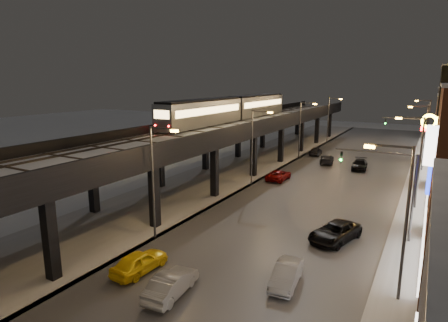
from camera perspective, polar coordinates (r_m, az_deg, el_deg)
The scene contains 29 objects.
road_surface at distance 46.46m, azimuth 15.52°, elevation -3.64°, with size 17.00×120.00×0.06m, color #46474D.
sidewalk_right at distance 45.32m, azimuth 27.91°, elevation -4.99°, with size 4.00×120.00×0.14m, color #9FA1A8.
under_viaduct_pavement at distance 51.15m, azimuth 0.70°, elevation -1.75°, with size 11.00×120.00×0.06m, color #9FA1A8.
elevated_viaduct at distance 47.38m, azimuth -1.11°, elevation 4.02°, with size 9.00×100.00×6.30m.
viaduct_trackbed at distance 47.39m, azimuth -1.04°, elevation 4.96°, with size 8.40×100.00×0.32m.
viaduct_parapet_streetside at distance 45.33m, azimuth 3.76°, elevation 5.19°, with size 0.30×100.00×1.10m, color black.
viaduct_parapet_far at distance 49.68m, azimuth -5.38°, elevation 5.78°, with size 0.30×100.00×1.10m, color black.
streetlight_left_1 at distance 29.10m, azimuth -10.42°, elevation -2.16°, with size 2.57×0.28×9.00m.
streetlight_right_1 at distance 22.78m, azimuth 25.44°, elevation -7.23°, with size 2.56×0.28×9.00m.
streetlight_left_2 at distance 44.15m, azimuth 4.60°, elevation 2.88°, with size 2.57×0.28×9.00m.
streetlight_right_2 at distance 40.27m, azimuth 27.36°, elevation 0.64°, with size 2.56×0.28×9.00m.
streetlight_left_3 at distance 60.83m, azimuth 11.75°, elevation 5.22°, with size 2.57×0.28×9.00m.
streetlight_right_3 at distance 58.07m, azimuth 28.11°, elevation 3.71°, with size 2.56×0.28×9.00m.
streetlight_left_4 at distance 78.09m, azimuth 15.80°, elevation 6.50°, with size 2.57×0.28×9.00m.
streetlight_right_4 at distance 75.96m, azimuth 28.50°, elevation 5.34°, with size 2.56×0.28×9.00m.
traffic_light_rig_a at distance 31.66m, azimuth 24.93°, elevation -3.33°, with size 6.10×0.34×7.00m.
traffic_light_rig_b at distance 61.15m, azimuth 27.29°, elevation 3.45°, with size 6.10×0.34×7.00m.
subway_train at distance 56.24m, azimuth 1.40°, elevation 8.05°, with size 2.83×33.94×3.37m.
car_taxi at distance 25.89m, azimuth -12.73°, elevation -14.84°, with size 1.68×4.18×1.42m, color yellow.
car_near_white at distance 23.14m, azimuth -8.02°, elevation -18.17°, with size 1.48×4.24×1.40m, color gray.
car_mid_silver at distance 47.58m, azimuth 8.32°, elevation -2.20°, with size 2.11×4.57×1.27m, color #740707.
car_mid_dark at distance 58.70m, azimuth 15.41°, elevation 0.27°, with size 1.88×4.64×1.35m, color black.
car_far_white at distance 64.58m, azimuth 13.81°, elevation 1.42°, with size 1.62×4.02×1.37m, color black.
car_onc_silver at distance 24.28m, azimuth 9.48°, elevation -16.78°, with size 1.39×3.98×1.31m, color gray.
car_onc_dark at distance 30.91m, azimuth 16.54°, elevation -10.46°, with size 2.36×5.11×1.42m, color black.
car_onc_white at distance 55.99m, azimuth 19.97°, elevation -0.58°, with size 1.94×4.76×1.38m, color black.
sign_mcdonalds at distance 42.07m, azimuth 29.48°, elevation 3.74°, with size 2.72×0.42×9.15m.
sign_citgo at distance 22.26m, azimuth 30.56°, elevation -1.76°, with size 2.12×0.39×10.07m.
sign_carwash at distance 30.35m, azimuth 29.92°, elevation -2.66°, with size 1.49×0.35×7.75m.
Camera 1 is at (17.71, -8.62, 12.34)m, focal length 30.00 mm.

